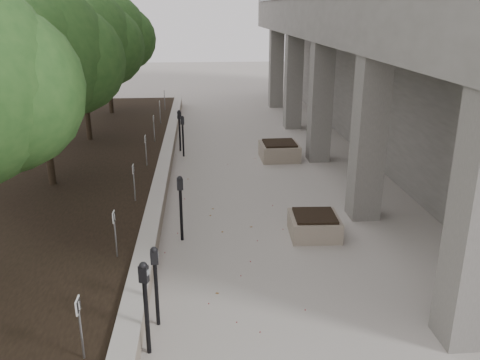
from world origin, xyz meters
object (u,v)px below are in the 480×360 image
crabapple_tree_3 (40,85)px  planter_front (314,225)px  parking_meter_2 (146,309)px  parking_meter_4 (183,136)px  parking_meter_5 (180,131)px  parking_meter_1 (156,287)px  planter_back (279,151)px  crabapple_tree_5 (107,53)px  crabapple_tree_4 (82,65)px  parking_meter_3 (181,209)px

crabapple_tree_3 → planter_front: crabapple_tree_3 is taller
parking_meter_2 → crabapple_tree_3: bearing=134.3°
crabapple_tree_3 → parking_meter_4: bearing=47.2°
parking_meter_5 → parking_meter_1: bearing=-110.0°
parking_meter_4 → planter_back: bearing=-11.5°
parking_meter_5 → parking_meter_4: bearing=-99.0°
parking_meter_5 → planter_back: parking_meter_5 is taller
crabapple_tree_5 → parking_meter_5: crabapple_tree_5 is taller
crabapple_tree_4 → planter_front: crabapple_tree_4 is taller
crabapple_tree_5 → planter_front: size_ratio=4.85×
parking_meter_4 → planter_front: (3.21, -6.82, -0.47)m
crabapple_tree_4 → parking_meter_2: (3.27, -11.94, -2.34)m
planter_front → crabapple_tree_3: bearing=155.8°
parking_meter_1 → parking_meter_4: size_ratio=0.98×
planter_back → parking_meter_4: bearing=169.9°
parking_meter_3 → planter_front: parking_meter_3 is taller
crabapple_tree_5 → planter_back: 10.07m
parking_meter_4 → parking_meter_5: (-0.14, 0.72, 0.03)m
crabapple_tree_3 → parking_meter_2: bearing=-64.7°
parking_meter_4 → parking_meter_3: bearing=-90.1°
crabapple_tree_5 → parking_meter_4: 7.51m
parking_meter_4 → parking_meter_5: size_ratio=0.96×
parking_meter_2 → crabapple_tree_5: bearing=120.0°
crabapple_tree_5 → parking_meter_1: size_ratio=3.77×
parking_meter_2 → planter_back: parking_meter_2 is taller
parking_meter_4 → crabapple_tree_5: bearing=118.2°
crabapple_tree_4 → planter_front: 10.85m
planter_front → crabapple_tree_4: bearing=130.0°
parking_meter_1 → parking_meter_2: (-0.09, -0.72, 0.06)m
crabapple_tree_4 → parking_meter_3: crabapple_tree_4 is taller
planter_front → parking_meter_4: bearing=115.2°
crabapple_tree_4 → planter_back: size_ratio=4.16×
parking_meter_3 → parking_meter_5: 7.56m
parking_meter_1 → parking_meter_2: size_ratio=0.92×
crabapple_tree_5 → parking_meter_2: size_ratio=3.48×
crabapple_tree_5 → parking_meter_1: 16.74m
crabapple_tree_5 → crabapple_tree_3: bearing=-90.0°
parking_meter_3 → parking_meter_2: bearing=-103.8°
parking_meter_3 → parking_meter_5: bearing=84.1°
parking_meter_1 → parking_meter_3: size_ratio=0.93×
planter_front → planter_back: (0.15, 6.22, 0.04)m
planter_back → parking_meter_2: bearing=-109.6°
crabapple_tree_4 → crabapple_tree_5: size_ratio=1.00×
crabapple_tree_4 → parking_meter_4: bearing=-18.9°
crabapple_tree_4 → parking_meter_3: 9.13m
crabapple_tree_3 → planter_back: bearing=24.9°
parking_meter_2 → parking_meter_5: size_ratio=1.02×
crabapple_tree_3 → parking_meter_5: crabapple_tree_3 is taller
parking_meter_2 → parking_meter_3: 3.93m
crabapple_tree_4 → planter_back: bearing=-14.7°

